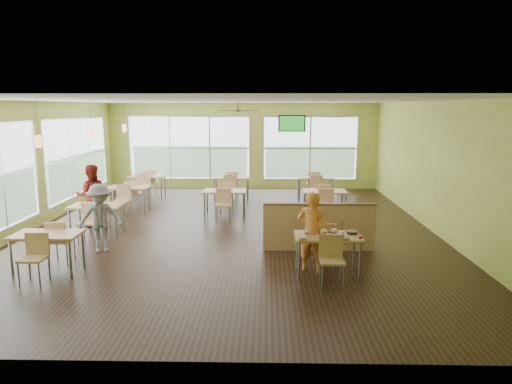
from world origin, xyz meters
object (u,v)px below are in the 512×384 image
(half_wall_divider, at_px, (319,227))
(man_plaid, at_px, (312,232))
(main_table, at_px, (328,241))
(food_basket, at_px, (352,232))

(half_wall_divider, relative_size, man_plaid, 1.56)
(main_table, bearing_deg, man_plaid, 151.95)
(half_wall_divider, xyz_separation_m, food_basket, (0.46, -1.33, 0.26))
(man_plaid, height_order, food_basket, man_plaid)
(main_table, distance_m, half_wall_divider, 1.45)
(half_wall_divider, distance_m, man_plaid, 1.35)
(main_table, height_order, half_wall_divider, half_wall_divider)
(main_table, relative_size, man_plaid, 0.99)
(man_plaid, bearing_deg, main_table, 170.16)
(half_wall_divider, height_order, food_basket, half_wall_divider)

